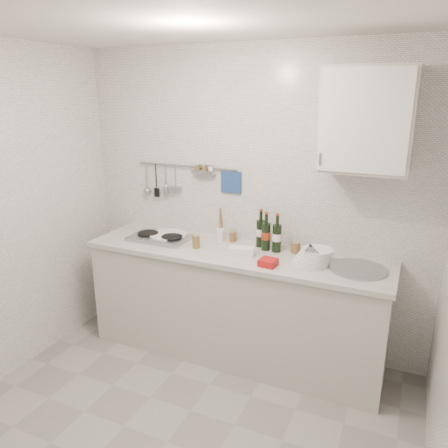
% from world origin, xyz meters
% --- Properties ---
extents(floor, '(3.00, 3.00, 0.00)m').
position_xyz_m(floor, '(0.00, 0.00, 0.00)').
color(floor, gray).
rests_on(floor, ground).
extents(ceiling, '(3.00, 3.00, 0.00)m').
position_xyz_m(ceiling, '(0.00, 0.00, 2.50)').
color(ceiling, silver).
rests_on(ceiling, back_wall).
extents(back_wall, '(3.00, 0.02, 2.50)m').
position_xyz_m(back_wall, '(0.00, 1.40, 1.25)').
color(back_wall, silver).
rests_on(back_wall, floor).
extents(counter, '(2.44, 0.64, 0.96)m').
position_xyz_m(counter, '(0.01, 1.10, 0.43)').
color(counter, '#B3AFA5').
rests_on(counter, floor).
extents(wall_rail, '(0.98, 0.09, 0.34)m').
position_xyz_m(wall_rail, '(-0.60, 1.37, 1.43)').
color(wall_rail, '#93969B').
rests_on(wall_rail, back_wall).
extents(wall_cabinet, '(0.60, 0.38, 0.70)m').
position_xyz_m(wall_cabinet, '(0.90, 1.22, 1.95)').
color(wall_cabinet, '#B3AFA5').
rests_on(wall_cabinet, back_wall).
extents(plate_stack_hob, '(0.34, 0.33, 0.04)m').
position_xyz_m(plate_stack_hob, '(-0.66, 1.14, 0.94)').
color(plate_stack_hob, '#4965A7').
rests_on(plate_stack_hob, counter).
extents(plate_stack_sink, '(0.29, 0.28, 0.12)m').
position_xyz_m(plate_stack_sink, '(0.63, 1.08, 0.98)').
color(plate_stack_sink, white).
rests_on(plate_stack_sink, counter).
extents(wine_bottles, '(0.23, 0.14, 0.31)m').
position_xyz_m(wine_bottles, '(0.22, 1.24, 1.07)').
color(wine_bottles, black).
rests_on(wine_bottles, counter).
extents(butter_dish, '(0.22, 0.14, 0.06)m').
position_xyz_m(butter_dish, '(0.08, 1.04, 0.95)').
color(butter_dish, white).
rests_on(butter_dish, counter).
extents(strawberry_punnet, '(0.13, 0.13, 0.05)m').
position_xyz_m(strawberry_punnet, '(0.34, 0.92, 0.95)').
color(strawberry_punnet, red).
rests_on(strawberry_punnet, counter).
extents(utensil_crock, '(0.07, 0.07, 0.29)m').
position_xyz_m(utensil_crock, '(-0.22, 1.29, 0.99)').
color(utensil_crock, white).
rests_on(utensil_crock, counter).
extents(jar_a, '(0.07, 0.07, 0.09)m').
position_xyz_m(jar_a, '(-0.11, 1.31, 0.97)').
color(jar_a, brown).
rests_on(jar_a, counter).
extents(jar_b, '(0.06, 0.06, 0.07)m').
position_xyz_m(jar_b, '(0.43, 1.27, 0.95)').
color(jar_b, brown).
rests_on(jar_b, counter).
extents(jar_c, '(0.07, 0.07, 0.10)m').
position_xyz_m(jar_c, '(0.45, 1.25, 0.97)').
color(jar_c, brown).
rests_on(jar_c, counter).
extents(jar_d, '(0.06, 0.06, 0.11)m').
position_xyz_m(jar_d, '(-0.31, 1.04, 0.98)').
color(jar_d, brown).
rests_on(jar_d, counter).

